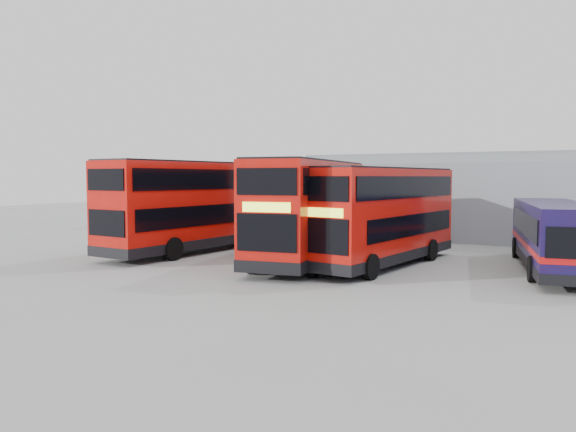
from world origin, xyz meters
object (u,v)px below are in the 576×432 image
(double_decker_right, at_px, (384,217))
(office_block, at_px, (224,195))
(maintenance_shed, at_px, (507,199))
(double_decker_centre, at_px, (310,212))
(double_decker_left, at_px, (193,207))
(single_decker_blue, at_px, (555,237))
(panel_van, at_px, (153,214))

(double_decker_right, bearing_deg, office_block, 150.95)
(maintenance_shed, bearing_deg, double_decker_centre, -113.08)
(double_decker_centre, bearing_deg, double_decker_left, 168.71)
(single_decker_blue, bearing_deg, office_block, -35.79)
(maintenance_shed, height_order, panel_van, maintenance_shed)
(office_block, bearing_deg, double_decker_centre, -45.10)
(double_decker_right, height_order, single_decker_blue, double_decker_right)
(office_block, xyz_separation_m, maintenance_shed, (22.00, 2.01, 0.02))
(office_block, bearing_deg, double_decker_left, -62.52)
(maintenance_shed, distance_m, double_decker_centre, 18.34)
(double_decker_left, distance_m, panel_van, 14.14)
(office_block, height_order, double_decker_right, office_block)
(double_decker_centre, distance_m, single_decker_blue, 10.97)
(double_decker_left, distance_m, double_decker_right, 10.82)
(double_decker_centre, xyz_separation_m, double_decker_right, (3.50, 0.67, -0.17))
(double_decker_left, height_order, double_decker_right, double_decker_left)
(office_block, height_order, panel_van, office_block)
(maintenance_shed, bearing_deg, double_decker_right, -102.83)
(office_block, bearing_deg, maintenance_shed, 5.21)
(double_decker_left, bearing_deg, double_decker_right, -173.29)
(panel_van, bearing_deg, double_decker_right, -17.29)
(double_decker_right, bearing_deg, double_decker_left, -170.09)
(double_decker_right, bearing_deg, double_decker_centre, -160.50)
(double_decker_centre, bearing_deg, double_decker_right, 2.94)
(office_block, height_order, double_decker_left, office_block)
(double_decker_right, distance_m, single_decker_blue, 7.42)
(double_decker_left, relative_size, panel_van, 2.30)
(office_block, height_order, double_decker_centre, office_block)
(double_decker_centre, bearing_deg, panel_van, 144.18)
(office_block, bearing_deg, single_decker_blue, -25.92)
(double_decker_centre, bearing_deg, maintenance_shed, 59.09)
(double_decker_left, distance_m, double_decker_centre, 7.33)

